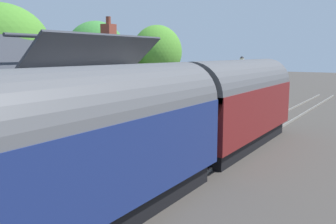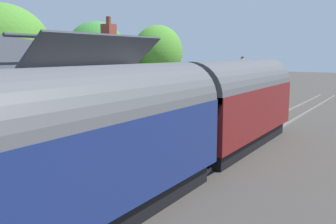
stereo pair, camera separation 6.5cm
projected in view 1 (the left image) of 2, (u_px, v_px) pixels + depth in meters
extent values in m
plane|color=#423D38|center=(223.00, 142.00, 19.92)|extent=(160.00, 160.00, 0.00)
cube|color=#A39B8C|center=(161.00, 126.00, 21.88)|extent=(32.00, 5.80, 0.88)
cube|color=beige|center=(203.00, 123.00, 20.39)|extent=(32.00, 0.36, 0.02)
cube|color=gray|center=(253.00, 144.00, 19.06)|extent=(52.00, 0.08, 0.14)
cube|color=gray|center=(226.00, 141.00, 19.81)|extent=(52.00, 0.08, 0.14)
cube|color=black|center=(236.00, 139.00, 18.99)|extent=(8.80, 2.29, 0.70)
cube|color=maroon|center=(237.00, 110.00, 18.76)|extent=(9.56, 2.70, 2.30)
cylinder|color=#515154|center=(237.00, 87.00, 18.58)|extent=(9.56, 2.65, 2.65)
cube|color=black|center=(212.00, 102.00, 19.43)|extent=(8.13, 0.03, 0.80)
cylinder|color=black|center=(255.00, 129.00, 21.40)|extent=(0.70, 2.16, 0.70)
cylinder|color=black|center=(212.00, 151.00, 16.58)|extent=(0.70, 2.16, 0.70)
cube|color=black|center=(267.00, 93.00, 22.73)|extent=(0.04, 2.16, 0.90)
cylinder|color=#F2EDCC|center=(266.00, 109.00, 22.89)|extent=(0.06, 0.24, 0.24)
cube|color=red|center=(266.00, 116.00, 23.00)|extent=(0.16, 2.56, 0.24)
cube|color=black|center=(108.00, 204.00, 10.79)|extent=(8.27, 2.29, 0.70)
cube|color=navy|center=(107.00, 153.00, 10.56)|extent=(8.98, 2.70, 2.30)
cylinder|color=#515154|center=(106.00, 113.00, 10.38)|extent=(8.98, 2.65, 2.65)
cube|color=black|center=(72.00, 138.00, 11.23)|extent=(7.64, 0.03, 0.80)
cylinder|color=black|center=(160.00, 178.00, 13.05)|extent=(0.70, 2.16, 0.70)
cube|color=white|center=(79.00, 106.00, 17.11)|extent=(6.74, 3.94, 2.72)
cube|color=#2D3038|center=(94.00, 57.00, 16.25)|extent=(7.24, 2.23, 1.95)
cube|color=#2D3038|center=(62.00, 57.00, 17.28)|extent=(7.24, 2.23, 1.95)
cylinder|color=#2D3038|center=(77.00, 38.00, 16.63)|extent=(7.24, 0.16, 0.16)
cube|color=brown|center=(109.00, 49.00, 18.52)|extent=(0.56, 0.56, 2.45)
cylinder|color=brown|center=(108.00, 20.00, 18.30)|extent=(0.24, 0.24, 0.36)
cube|color=teal|center=(131.00, 113.00, 17.15)|extent=(0.90, 0.06, 2.10)
cube|color=teal|center=(110.00, 102.00, 15.87)|extent=(0.80, 0.05, 1.10)
cube|color=teal|center=(148.00, 96.00, 18.22)|extent=(0.80, 0.05, 1.10)
cube|color=#26727F|center=(217.00, 102.00, 25.78)|extent=(1.41, 0.45, 0.06)
cube|color=#26727F|center=(219.00, 99.00, 25.65)|extent=(1.40, 0.15, 0.40)
cube|color=black|center=(213.00, 106.00, 25.36)|extent=(0.07, 0.36, 0.44)
cube|color=black|center=(220.00, 104.00, 26.28)|extent=(0.07, 0.36, 0.44)
cube|color=#26727F|center=(176.00, 113.00, 21.08)|extent=(1.41, 0.44, 0.06)
cube|color=#26727F|center=(179.00, 109.00, 20.95)|extent=(1.40, 0.15, 0.40)
cube|color=black|center=(171.00, 118.00, 20.63)|extent=(0.07, 0.36, 0.44)
cube|color=black|center=(180.00, 115.00, 21.59)|extent=(0.07, 0.36, 0.44)
cube|color=#26727F|center=(243.00, 95.00, 29.85)|extent=(1.41, 0.44, 0.06)
cube|color=#26727F|center=(245.00, 92.00, 29.72)|extent=(1.40, 0.15, 0.40)
cube|color=black|center=(240.00, 99.00, 29.40)|extent=(0.07, 0.36, 0.44)
cube|color=black|center=(245.00, 97.00, 30.36)|extent=(0.07, 0.36, 0.44)
cube|color=#26727F|center=(198.00, 107.00, 23.47)|extent=(1.41, 0.45, 0.06)
cube|color=#26727F|center=(201.00, 103.00, 23.34)|extent=(1.40, 0.16, 0.40)
cube|color=black|center=(193.00, 111.00, 23.05)|extent=(0.07, 0.36, 0.44)
cube|color=black|center=(202.00, 109.00, 23.97)|extent=(0.07, 0.36, 0.44)
cone|color=gray|center=(134.00, 117.00, 21.49)|extent=(0.37, 0.37, 0.34)
cylinder|color=gray|center=(134.00, 119.00, 21.52)|extent=(0.20, 0.20, 0.06)
ellipsoid|color=olive|center=(134.00, 111.00, 21.44)|extent=(0.43, 0.43, 0.43)
cylinder|color=#9E5138|center=(148.00, 111.00, 23.32)|extent=(0.44, 0.44, 0.39)
ellipsoid|color=olive|center=(148.00, 104.00, 23.26)|extent=(0.65, 0.65, 0.70)
cone|color=#DC567B|center=(148.00, 101.00, 23.22)|extent=(0.11, 0.11, 0.26)
cube|color=black|center=(184.00, 102.00, 27.81)|extent=(0.85, 0.32, 0.38)
ellipsoid|color=#2D7233|center=(184.00, 98.00, 27.76)|extent=(0.76, 0.29, 0.29)
cylinder|color=black|center=(241.00, 84.00, 26.91)|extent=(0.10, 0.10, 3.13)
cylinder|color=black|center=(242.00, 64.00, 26.69)|extent=(0.05, 0.50, 0.05)
cube|color=beige|center=(242.00, 60.00, 26.65)|extent=(0.24, 0.24, 0.32)
cone|color=black|center=(242.00, 57.00, 26.61)|extent=(0.32, 0.32, 0.14)
cylinder|color=black|center=(247.00, 97.00, 27.51)|extent=(0.06, 0.06, 1.10)
cylinder|color=black|center=(250.00, 97.00, 28.01)|extent=(0.06, 0.06, 1.10)
cube|color=maroon|center=(249.00, 87.00, 27.64)|extent=(0.90, 0.06, 0.44)
cube|color=black|center=(249.00, 87.00, 27.64)|extent=(0.96, 0.03, 0.50)
cylinder|color=#4C3828|center=(158.00, 87.00, 35.23)|extent=(0.33, 0.33, 3.07)
ellipsoid|color=#4C8C2D|center=(157.00, 52.00, 34.73)|extent=(5.07, 4.35, 4.87)
cylinder|color=#4C3828|center=(4.00, 113.00, 18.69)|extent=(0.31, 0.31, 3.41)
cylinder|color=#4C3828|center=(98.00, 99.00, 24.27)|extent=(0.30, 0.30, 3.36)
ellipsoid|color=#3D8438|center=(96.00, 52.00, 23.80)|extent=(3.83, 3.76, 3.87)
cylinder|color=#4C3828|center=(119.00, 87.00, 32.55)|extent=(0.34, 0.34, 3.45)
ellipsoid|color=#2D7233|center=(118.00, 55.00, 32.11)|extent=(3.12, 3.31, 3.05)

